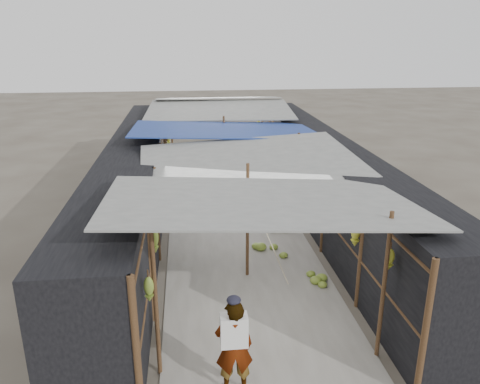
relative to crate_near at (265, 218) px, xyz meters
name	(u,v)px	position (x,y,z in m)	size (l,w,h in m)	color
ground	(271,364)	(-0.91, -5.94, -0.16)	(80.00, 80.00, 0.00)	#6B6356
aisle_slab	(232,217)	(-0.91, 0.56, -0.15)	(3.60, 16.00, 0.02)	#9E998E
stall_left	(136,184)	(-3.61, 0.56, 0.99)	(1.40, 15.00, 2.30)	black
stall_right	(323,177)	(1.79, 0.56, 0.99)	(1.40, 15.00, 2.30)	black
crate_near	(265,218)	(0.00, 0.00, 0.00)	(0.54, 0.43, 0.32)	#95704C
crate_mid	(281,221)	(0.40, -0.27, 0.00)	(0.54, 0.43, 0.32)	#95704C
crate_back	(199,204)	(-1.83, 1.52, -0.02)	(0.44, 0.36, 0.28)	#95704C
black_basin	(265,173)	(0.79, 4.82, -0.06)	(0.65, 0.65, 0.20)	black
vendor_elderly	(234,346)	(-1.57, -6.44, 0.61)	(0.56, 0.37, 1.54)	silver
shopper_blue	(227,162)	(-0.75, 3.82, 0.68)	(0.82, 0.64, 1.69)	#1D4191
vendor_seated	(261,192)	(0.08, 1.34, 0.36)	(0.67, 0.38, 1.03)	#433D3A
market_canopy	(231,135)	(-0.88, 0.89, 2.24)	(5.62, 15.20, 2.77)	brown
hanging_bananas	(229,159)	(-0.91, 1.22, 1.47)	(3.96, 13.79, 0.85)	olive
floor_bananas	(250,223)	(-0.48, -0.27, -0.01)	(3.83, 6.65, 0.34)	olive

